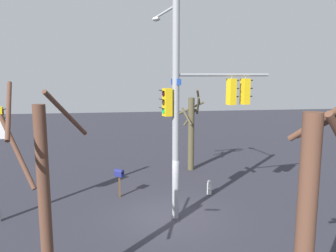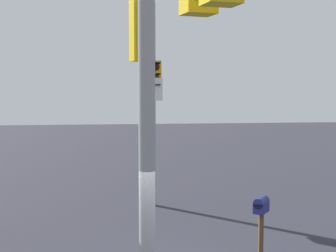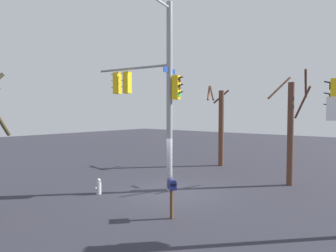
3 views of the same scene
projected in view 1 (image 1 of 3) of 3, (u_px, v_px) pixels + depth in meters
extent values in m
plane|color=#2D2C36|center=(169.00, 216.00, 14.01)|extent=(80.00, 80.00, 0.00)
cylinder|color=gray|center=(176.00, 113.00, 13.19)|extent=(0.28, 0.28, 8.86)
cylinder|color=silver|center=(165.00, 12.00, 13.85)|extent=(2.75, 0.56, 0.10)
ellipsoid|color=silver|center=(156.00, 19.00, 15.17)|extent=(0.65, 0.45, 0.20)
cylinder|color=gray|center=(224.00, 75.00, 13.60)|extent=(0.82, 4.18, 0.12)
cube|color=yellow|center=(231.00, 92.00, 13.82)|extent=(0.42, 0.37, 1.10)
cylinder|color=#2F0403|center=(235.00, 84.00, 13.83)|extent=(0.22, 0.08, 0.22)
cube|color=black|center=(237.00, 81.00, 13.83)|extent=(0.24, 0.20, 0.06)
cylinder|color=#352504|center=(235.00, 92.00, 13.88)|extent=(0.22, 0.08, 0.22)
cube|color=black|center=(236.00, 89.00, 13.89)|extent=(0.24, 0.20, 0.06)
cylinder|color=#19D147|center=(234.00, 100.00, 13.93)|extent=(0.22, 0.08, 0.22)
cube|color=black|center=(236.00, 97.00, 13.94)|extent=(0.24, 0.20, 0.06)
cylinder|color=gray|center=(232.00, 77.00, 13.72)|extent=(0.04, 0.04, 0.15)
cube|color=yellow|center=(245.00, 91.00, 14.02)|extent=(0.41, 0.36, 1.10)
cylinder|color=#2F0403|center=(249.00, 83.00, 14.02)|extent=(0.22, 0.07, 0.22)
cube|color=black|center=(250.00, 81.00, 14.03)|extent=(0.23, 0.20, 0.06)
cylinder|color=#352504|center=(248.00, 91.00, 14.07)|extent=(0.22, 0.07, 0.22)
cube|color=black|center=(250.00, 89.00, 14.08)|extent=(0.23, 0.20, 0.06)
cylinder|color=#19D147|center=(248.00, 99.00, 14.12)|extent=(0.22, 0.07, 0.22)
cube|color=black|center=(250.00, 96.00, 14.13)|extent=(0.23, 0.20, 0.06)
cylinder|color=gray|center=(246.00, 77.00, 13.92)|extent=(0.04, 0.04, 0.15)
cube|color=yellow|center=(167.00, 102.00, 13.01)|extent=(0.42, 0.38, 1.10)
cylinder|color=#2F0403|center=(163.00, 94.00, 12.90)|extent=(0.22, 0.09, 0.22)
cube|color=black|center=(162.00, 91.00, 12.85)|extent=(0.24, 0.21, 0.06)
cylinder|color=#352504|center=(163.00, 102.00, 12.95)|extent=(0.22, 0.09, 0.22)
cube|color=black|center=(162.00, 99.00, 12.90)|extent=(0.24, 0.21, 0.06)
cylinder|color=#19D147|center=(163.00, 111.00, 13.00)|extent=(0.22, 0.09, 0.22)
cube|color=black|center=(162.00, 108.00, 12.95)|extent=(0.24, 0.21, 0.06)
cube|color=navy|center=(176.00, 82.00, 13.00)|extent=(1.09, 0.23, 0.24)
cube|color=white|center=(176.00, 82.00, 13.01)|extent=(0.99, 0.19, 0.18)
cube|color=white|center=(0.00, 129.00, 13.02)|extent=(0.45, 0.52, 0.71)
cylinder|color=#2F0403|center=(3.00, 112.00, 12.96)|extent=(0.22, 0.07, 0.22)
cube|color=black|center=(5.00, 109.00, 12.97)|extent=(0.23, 0.19, 0.06)
cylinder|color=#352504|center=(4.00, 121.00, 13.02)|extent=(0.22, 0.07, 0.22)
cube|color=black|center=(6.00, 118.00, 13.02)|extent=(0.23, 0.19, 0.06)
cylinder|color=#19D147|center=(5.00, 129.00, 13.07)|extent=(0.22, 0.07, 0.22)
cube|color=black|center=(6.00, 126.00, 13.07)|extent=(0.23, 0.19, 0.06)
cylinder|color=#B2B2B7|center=(209.00, 189.00, 16.57)|extent=(0.24, 0.24, 0.55)
sphere|color=#B2B2B7|center=(209.00, 182.00, 16.52)|extent=(0.20, 0.20, 0.20)
cylinder|color=#B2B2B7|center=(210.00, 189.00, 16.43)|extent=(0.10, 0.09, 0.09)
cylinder|color=#B2B2B7|center=(209.00, 187.00, 16.71)|extent=(0.10, 0.09, 0.09)
cube|color=#4C3823|center=(120.00, 187.00, 16.16)|extent=(0.10, 0.10, 1.05)
cube|color=navy|center=(119.00, 174.00, 16.06)|extent=(0.46, 0.49, 0.24)
cylinder|color=navy|center=(119.00, 172.00, 16.04)|extent=(0.46, 0.49, 0.24)
cylinder|color=#4C452E|center=(191.00, 134.00, 20.56)|extent=(0.39, 0.39, 4.57)
cylinder|color=#4C452E|center=(198.00, 97.00, 20.09)|extent=(0.92, 0.50, 0.97)
cylinder|color=#4C452E|center=(190.00, 117.00, 20.77)|extent=(0.14, 0.86, 1.10)
cylinder|color=#4C452E|center=(187.00, 116.00, 20.12)|extent=(0.84, 0.61, 1.06)
cylinder|color=#4C452E|center=(191.00, 108.00, 21.11)|extent=(0.45, 1.65, 0.89)
cylinder|color=#4C452E|center=(198.00, 106.00, 20.29)|extent=(0.93, 0.25, 1.13)
cylinder|color=#533527|center=(45.00, 208.00, 8.28)|extent=(0.31, 0.31, 5.27)
cylinder|color=#533527|center=(17.00, 151.00, 7.54)|extent=(1.01, 1.03, 1.63)
cylinder|color=#533527|center=(9.00, 110.00, 7.67)|extent=(1.39, 0.39, 1.31)
cylinder|color=#533527|center=(67.00, 115.00, 7.69)|extent=(1.50, 0.78, 1.24)
cylinder|color=brown|center=(304.00, 247.00, 6.39)|extent=(0.37, 0.37, 5.29)
cylinder|color=brown|center=(325.00, 117.00, 6.51)|extent=(1.20, 1.01, 1.14)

